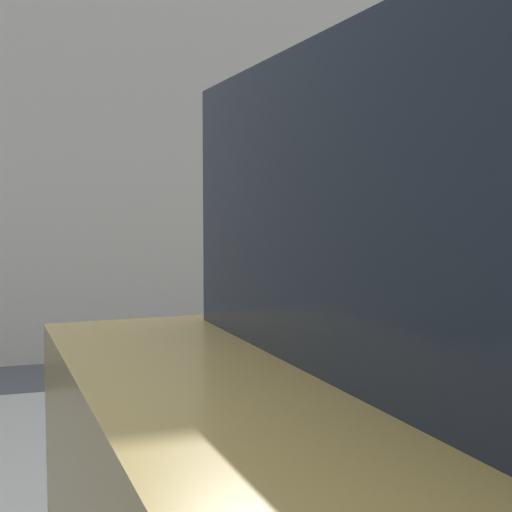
# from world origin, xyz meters

# --- Properties ---
(sidewalk) EXTENTS (24.00, 2.80, 0.13)m
(sidewalk) POSITION_xyz_m (0.00, 2.20, 0.06)
(sidewalk) COLOR #BCB7AD
(sidewalk) RESTS_ON ground_plane
(building_facade) EXTENTS (24.00, 0.30, 5.74)m
(building_facade) POSITION_xyz_m (0.00, 5.28, 2.87)
(building_facade) COLOR beige
(building_facade) RESTS_ON ground_plane
(parking_meter) EXTENTS (0.20, 0.13, 1.44)m
(parking_meter) POSITION_xyz_m (0.04, 1.34, 1.14)
(parking_meter) COLOR slate
(parking_meter) RESTS_ON sidewalk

